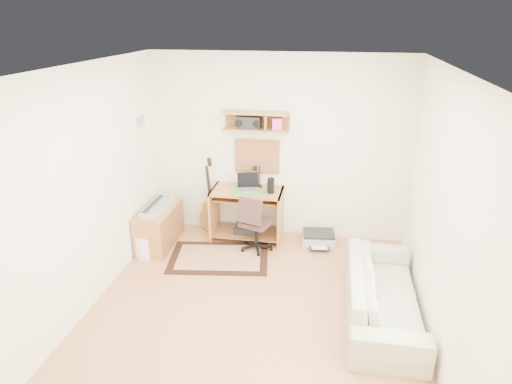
% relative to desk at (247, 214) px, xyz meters
% --- Properties ---
extents(floor, '(3.60, 4.00, 0.01)m').
position_rel_desk_xyz_m(floor, '(0.40, -1.73, -0.38)').
color(floor, tan).
rests_on(floor, ground).
extents(ceiling, '(3.60, 4.00, 0.01)m').
position_rel_desk_xyz_m(ceiling, '(0.40, -1.73, 2.23)').
color(ceiling, white).
rests_on(ceiling, ground).
extents(back_wall, '(3.60, 0.01, 2.60)m').
position_rel_desk_xyz_m(back_wall, '(0.40, 0.28, 0.93)').
color(back_wall, white).
rests_on(back_wall, ground).
extents(left_wall, '(0.01, 4.00, 2.60)m').
position_rel_desk_xyz_m(left_wall, '(-1.40, -1.73, 0.93)').
color(left_wall, white).
rests_on(left_wall, ground).
extents(right_wall, '(0.01, 4.00, 2.60)m').
position_rel_desk_xyz_m(right_wall, '(2.21, -1.73, 0.93)').
color(right_wall, white).
rests_on(right_wall, ground).
extents(wall_shelf, '(0.90, 0.25, 0.26)m').
position_rel_desk_xyz_m(wall_shelf, '(0.10, 0.15, 1.32)').
color(wall_shelf, '#BA7B41').
rests_on(wall_shelf, back_wall).
extents(cork_board, '(0.64, 0.03, 0.49)m').
position_rel_desk_xyz_m(cork_board, '(0.10, 0.25, 0.79)').
color(cork_board, tan).
rests_on(cork_board, back_wall).
extents(wall_photo, '(0.02, 0.20, 0.15)m').
position_rel_desk_xyz_m(wall_photo, '(-1.39, -0.23, 1.34)').
color(wall_photo, '#4C8CBF').
rests_on(wall_photo, left_wall).
extents(desk, '(1.00, 0.55, 0.75)m').
position_rel_desk_xyz_m(desk, '(0.00, 0.00, 0.00)').
color(desk, '#BA7B41').
rests_on(desk, floor).
extents(laptop, '(0.37, 0.37, 0.23)m').
position_rel_desk_xyz_m(laptop, '(0.03, -0.02, 0.49)').
color(laptop, silver).
rests_on(laptop, desk).
extents(speaker, '(0.10, 0.10, 0.22)m').
position_rel_desk_xyz_m(speaker, '(0.35, -0.05, 0.48)').
color(speaker, black).
rests_on(speaker, desk).
extents(desk_lamp, '(0.11, 0.11, 0.33)m').
position_rel_desk_xyz_m(desk_lamp, '(0.16, 0.14, 0.54)').
color(desk_lamp, black).
rests_on(desk_lamp, desk).
extents(pencil_cup, '(0.06, 0.06, 0.09)m').
position_rel_desk_xyz_m(pencil_cup, '(0.29, 0.10, 0.42)').
color(pencil_cup, '#3860A9').
rests_on(pencil_cup, desk).
extents(boombox, '(0.33, 0.15, 0.17)m').
position_rel_desk_xyz_m(boombox, '(0.00, 0.15, 1.30)').
color(boombox, black).
rests_on(boombox, wall_shelf).
extents(rug, '(1.41, 1.04, 0.02)m').
position_rel_desk_xyz_m(rug, '(-0.26, -0.65, -0.37)').
color(rug, '#D3BB8D').
rests_on(rug, floor).
extents(task_chair, '(0.53, 0.53, 0.82)m').
position_rel_desk_xyz_m(task_chair, '(0.19, -0.33, 0.04)').
color(task_chair, '#3B2723').
rests_on(task_chair, floor).
extents(cabinet, '(0.40, 0.90, 0.55)m').
position_rel_desk_xyz_m(cabinet, '(-1.18, -0.40, -0.10)').
color(cabinet, '#BA7B41').
rests_on(cabinet, floor).
extents(music_keyboard, '(0.23, 0.73, 0.06)m').
position_rel_desk_xyz_m(music_keyboard, '(-1.18, -0.40, 0.21)').
color(music_keyboard, '#B2B5BA').
rests_on(music_keyboard, cabinet).
extents(guitar, '(0.31, 0.21, 1.13)m').
position_rel_desk_xyz_m(guitar, '(-0.60, 0.13, 0.19)').
color(guitar, olive).
rests_on(guitar, floor).
extents(waste_basket, '(0.29, 0.29, 0.30)m').
position_rel_desk_xyz_m(waste_basket, '(-1.25, -0.77, -0.22)').
color(waste_basket, white).
rests_on(waste_basket, floor).
extents(printer, '(0.49, 0.40, 0.17)m').
position_rel_desk_xyz_m(printer, '(1.03, -0.02, -0.29)').
color(printer, '#A5A8AA').
rests_on(printer, floor).
extents(sofa, '(0.55, 1.88, 0.74)m').
position_rel_desk_xyz_m(sofa, '(1.78, -1.52, -0.01)').
color(sofa, '#B9B192').
rests_on(sofa, floor).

